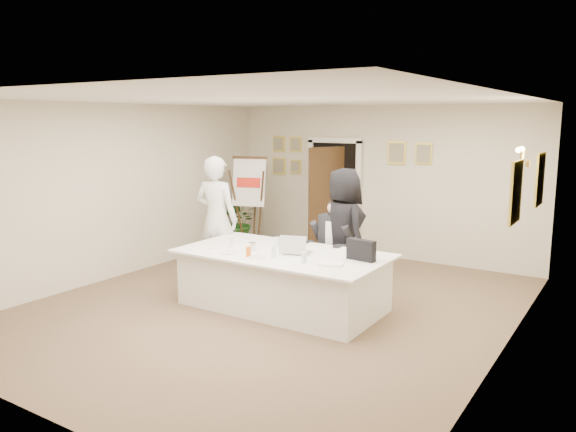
% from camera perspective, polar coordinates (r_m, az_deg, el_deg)
% --- Properties ---
extents(floor, '(7.00, 7.00, 0.00)m').
position_cam_1_polar(floor, '(7.84, -1.52, -9.14)').
color(floor, brown).
rests_on(floor, ground).
extents(ceiling, '(6.00, 7.00, 0.02)m').
position_cam_1_polar(ceiling, '(7.42, -1.62, 11.77)').
color(ceiling, white).
rests_on(ceiling, wall_back).
extents(wall_back, '(6.00, 0.10, 2.80)m').
position_cam_1_polar(wall_back, '(10.56, 9.17, 3.45)').
color(wall_back, beige).
rests_on(wall_back, floor).
extents(wall_front, '(6.00, 0.10, 2.80)m').
position_cam_1_polar(wall_front, '(5.06, -24.47, -4.16)').
color(wall_front, beige).
rests_on(wall_front, floor).
extents(wall_left, '(0.10, 7.00, 2.80)m').
position_cam_1_polar(wall_left, '(9.50, -16.73, 2.46)').
color(wall_left, beige).
rests_on(wall_left, floor).
extents(wall_right, '(0.10, 7.00, 2.80)m').
position_cam_1_polar(wall_right, '(6.35, 21.45, -1.27)').
color(wall_right, beige).
rests_on(wall_right, floor).
extents(doorway, '(1.14, 0.86, 2.20)m').
position_cam_1_polar(doorway, '(10.83, 4.45, 1.79)').
color(doorway, black).
rests_on(doorway, floor).
extents(pictures_back_wall, '(3.40, 0.06, 0.80)m').
position_cam_1_polar(pictures_back_wall, '(10.84, 5.27, 6.08)').
color(pictures_back_wall, '#E1C84C').
rests_on(pictures_back_wall, wall_back).
extents(pictures_right_wall, '(0.06, 2.20, 0.80)m').
position_cam_1_polar(pictures_right_wall, '(7.48, 23.21, 2.90)').
color(pictures_right_wall, '#E1C84C').
rests_on(pictures_right_wall, wall_right).
extents(wall_sconce, '(0.20, 0.30, 0.24)m').
position_cam_1_polar(wall_sconce, '(7.46, 22.86, 5.62)').
color(wall_sconce, gold).
rests_on(wall_sconce, wall_right).
extents(conference_table, '(2.82, 1.50, 0.78)m').
position_cam_1_polar(conference_table, '(7.68, -0.53, -6.47)').
color(conference_table, white).
rests_on(conference_table, floor).
extents(seated_man, '(0.74, 0.77, 1.40)m').
position_cam_1_polar(seated_man, '(8.34, 4.60, -3.00)').
color(seated_man, black).
rests_on(seated_man, floor).
extents(flip_chart, '(0.66, 0.49, 1.82)m').
position_cam_1_polar(flip_chart, '(10.73, -3.80, 0.64)').
color(flip_chart, black).
rests_on(flip_chart, floor).
extents(standing_man, '(0.79, 0.58, 1.99)m').
position_cam_1_polar(standing_man, '(8.93, -7.29, -0.29)').
color(standing_man, silver).
rests_on(standing_man, floor).
extents(standing_woman, '(1.08, 0.97, 1.85)m').
position_cam_1_polar(standing_woman, '(8.29, 5.66, -1.51)').
color(standing_woman, black).
rests_on(standing_woman, floor).
extents(potted_palm, '(1.29, 1.26, 1.08)m').
position_cam_1_polar(potted_palm, '(11.20, -5.21, -0.54)').
color(potted_palm, '#23581D').
rests_on(potted_palm, floor).
extents(laptop, '(0.46, 0.47, 0.28)m').
position_cam_1_polar(laptop, '(7.50, 1.00, -2.76)').
color(laptop, '#B7BABC').
rests_on(laptop, conference_table).
extents(laptop_bag, '(0.39, 0.15, 0.27)m').
position_cam_1_polar(laptop_bag, '(7.19, 7.44, -3.44)').
color(laptop_bag, black).
rests_on(laptop_bag, conference_table).
extents(paper_stack, '(0.34, 0.28, 0.03)m').
position_cam_1_polar(paper_stack, '(6.94, 4.38, -4.89)').
color(paper_stack, white).
rests_on(paper_stack, conference_table).
extents(plate_left, '(0.23, 0.23, 0.01)m').
position_cam_1_polar(plate_left, '(7.89, -7.37, -3.18)').
color(plate_left, white).
rests_on(plate_left, conference_table).
extents(plate_mid, '(0.23, 0.23, 0.01)m').
position_cam_1_polar(plate_mid, '(7.58, -6.01, -3.71)').
color(plate_mid, white).
rests_on(plate_mid, conference_table).
extents(plate_near, '(0.24, 0.24, 0.01)m').
position_cam_1_polar(plate_near, '(7.30, -3.18, -4.19)').
color(plate_near, white).
rests_on(plate_near, conference_table).
extents(glass_a, '(0.08, 0.08, 0.14)m').
position_cam_1_polar(glass_a, '(7.96, -5.76, -2.58)').
color(glass_a, silver).
rests_on(glass_a, conference_table).
extents(glass_b, '(0.07, 0.07, 0.14)m').
position_cam_1_polar(glass_b, '(7.27, -1.46, -3.73)').
color(glass_b, silver).
rests_on(glass_b, conference_table).
extents(glass_c, '(0.08, 0.08, 0.14)m').
position_cam_1_polar(glass_c, '(7.01, 1.62, -4.24)').
color(glass_c, silver).
rests_on(glass_c, conference_table).
extents(glass_d, '(0.07, 0.07, 0.14)m').
position_cam_1_polar(glass_d, '(7.89, -1.09, -2.65)').
color(glass_d, silver).
rests_on(glass_d, conference_table).
extents(oj_glass, '(0.07, 0.07, 0.13)m').
position_cam_1_polar(oj_glass, '(7.34, -4.04, -3.65)').
color(oj_glass, orange).
rests_on(oj_glass, conference_table).
extents(steel_jug, '(0.11, 0.11, 0.11)m').
position_cam_1_polar(steel_jug, '(7.70, -3.64, -3.09)').
color(steel_jug, silver).
rests_on(steel_jug, conference_table).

